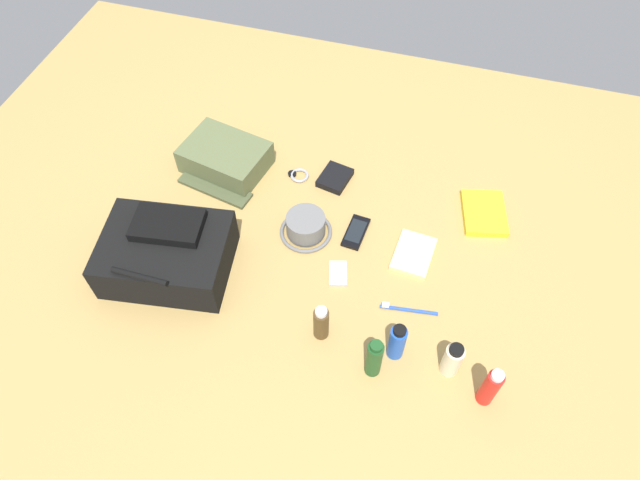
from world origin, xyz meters
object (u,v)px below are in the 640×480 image
at_px(toiletry_pouch, 225,158).
at_px(media_player, 338,273).
at_px(bucket_hat, 306,226).
at_px(toothbrush, 405,309).
at_px(shampoo_bottle, 374,358).
at_px(deodorant_spray, 397,342).
at_px(notepad, 413,254).
at_px(cell_phone, 356,232).
at_px(wallet, 335,178).
at_px(backpack, 167,253).
at_px(paperback_novel, 484,213).
at_px(lotion_bottle, 452,360).
at_px(sunscreen_spray, 490,387).
at_px(wristwatch, 299,175).
at_px(cologne_bottle, 321,323).

relative_size(toiletry_pouch, media_player, 3.15).
relative_size(bucket_hat, toothbrush, 1.00).
xyz_separation_m(shampoo_bottle, toothbrush, (-0.05, -0.20, -0.07)).
height_order(deodorant_spray, notepad, deodorant_spray).
height_order(cell_phone, wallet, wallet).
height_order(bucket_hat, cell_phone, bucket_hat).
distance_m(backpack, notepad, 0.73).
relative_size(paperback_novel, toothbrush, 1.22).
relative_size(toiletry_pouch, shampoo_bottle, 1.99).
bearing_deg(toiletry_pouch, lotion_bottle, 148.48).
bearing_deg(backpack, notepad, -160.60).
height_order(sunscreen_spray, wallet, sunscreen_spray).
bearing_deg(backpack, wristwatch, -119.56).
height_order(backpack, sunscreen_spray, backpack).
distance_m(backpack, toiletry_pouch, 0.42).
distance_m(bucket_hat, notepad, 0.34).
height_order(toiletry_pouch, media_player, toiletry_pouch).
relative_size(shampoo_bottle, paperback_novel, 0.75).
height_order(lotion_bottle, deodorant_spray, deodorant_spray).
distance_m(sunscreen_spray, deodorant_spray, 0.25).
height_order(shampoo_bottle, cologne_bottle, shampoo_bottle).
height_order(paperback_novel, media_player, paperback_novel).
relative_size(toiletry_pouch, notepad, 1.99).
distance_m(sunscreen_spray, shampoo_bottle, 0.29).
xyz_separation_m(lotion_bottle, cell_phone, (0.34, -0.36, -0.05)).
distance_m(deodorant_spray, cell_phone, 0.41).
bearing_deg(paperback_novel, wallet, -1.21).
relative_size(bucket_hat, cell_phone, 1.27).
xyz_separation_m(wallet, notepad, (-0.31, 0.23, -0.00)).
bearing_deg(wallet, toothbrush, 138.62).
height_order(lotion_bottle, wallet, lotion_bottle).
xyz_separation_m(backpack, wristwatch, (-0.25, -0.45, -0.06)).
distance_m(wallet, notepad, 0.38).
relative_size(lotion_bottle, wristwatch, 1.75).
bearing_deg(cell_phone, wallet, -58.05).
distance_m(sunscreen_spray, paperback_novel, 0.61).
bearing_deg(sunscreen_spray, wallet, -47.33).
bearing_deg(lotion_bottle, shampoo_bottle, 16.94).
relative_size(bucket_hat, wristwatch, 2.29).
distance_m(backpack, wristwatch, 0.52).
bearing_deg(shampoo_bottle, wristwatch, -56.67).
relative_size(wristwatch, toothbrush, 0.43).
height_order(toiletry_pouch, toothbrush, toiletry_pouch).
height_order(cell_phone, wristwatch, cell_phone).
xyz_separation_m(shampoo_bottle, wristwatch, (0.39, -0.60, -0.07)).
distance_m(shampoo_bottle, cologne_bottle, 0.17).
bearing_deg(sunscreen_spray, backpack, -8.79).
bearing_deg(backpack, toiletry_pouch, -91.08).
xyz_separation_m(sunscreen_spray, notepad, (0.26, -0.39, -0.07)).
relative_size(backpack, shampoo_bottle, 2.61).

